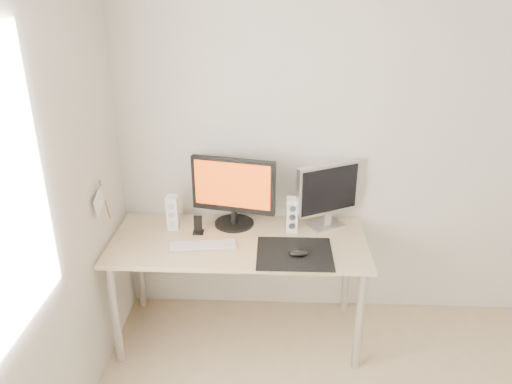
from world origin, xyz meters
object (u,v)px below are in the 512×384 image
object	(u,v)px
keyboard	(203,246)
phone_dock	(198,228)
mouse	(298,253)
main_monitor	(233,190)
desk	(239,250)
speaker_right	(292,214)
second_monitor	(328,192)
speaker_left	(173,212)

from	to	relation	value
keyboard	phone_dock	world-z (taller)	phone_dock
mouse	main_monitor	distance (m)	0.61
main_monitor	phone_dock	world-z (taller)	main_monitor
desk	keyboard	bearing A→B (deg)	-154.16
speaker_right	main_monitor	bearing A→B (deg)	171.46
second_monitor	keyboard	distance (m)	0.87
mouse	keyboard	world-z (taller)	mouse
mouse	speaker_right	size ratio (longest dim) A/B	0.52
mouse	keyboard	bearing A→B (deg)	170.91
speaker_right	desk	bearing A→B (deg)	-157.77
main_monitor	desk	bearing A→B (deg)	-76.75
phone_dock	mouse	bearing A→B (deg)	-22.90
desk	speaker_left	world-z (taller)	speaker_left
mouse	keyboard	size ratio (longest dim) A/B	0.27
desk	main_monitor	bearing A→B (deg)	103.25
mouse	desk	xyz separation A→B (m)	(-0.36, 0.19, -0.10)
second_monitor	speaker_right	size ratio (longest dim) A/B	1.93
main_monitor	second_monitor	xyz separation A→B (m)	(0.61, 0.01, -0.01)
speaker_left	phone_dock	bearing A→B (deg)	-20.69
desk	second_monitor	bearing A→B (deg)	20.07
phone_dock	desk	bearing A→B (deg)	-15.00
desk	speaker_left	size ratio (longest dim) A/B	7.09
speaker_left	phone_dock	distance (m)	0.20
mouse	speaker_right	xyz separation A→B (m)	(-0.03, 0.33, 0.09)
speaker_right	speaker_left	bearing A→B (deg)	-179.91
speaker_right	keyboard	bearing A→B (deg)	-156.35
desk	second_monitor	world-z (taller)	second_monitor
phone_dock	speaker_left	bearing A→B (deg)	159.31
second_monitor	keyboard	world-z (taller)	second_monitor
speaker_right	phone_dock	world-z (taller)	speaker_right
keyboard	phone_dock	xyz separation A→B (m)	(-0.05, 0.17, 0.03)
speaker_right	keyboard	xyz separation A→B (m)	(-0.55, -0.24, -0.11)
mouse	main_monitor	xyz separation A→B (m)	(-0.41, 0.39, 0.23)
mouse	desk	world-z (taller)	mouse
main_monitor	speaker_right	world-z (taller)	main_monitor
mouse	speaker_left	distance (m)	0.87
second_monitor	speaker_right	distance (m)	0.27
speaker_left	desk	bearing A→B (deg)	-17.28
desk	phone_dock	world-z (taller)	phone_dock
second_monitor	speaker_left	distance (m)	1.01
phone_dock	speaker_right	bearing A→B (deg)	6.28
second_monitor	phone_dock	size ratio (longest dim) A/B	3.57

